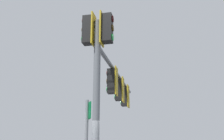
% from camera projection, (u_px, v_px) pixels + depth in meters
% --- Properties ---
extents(signal_mast_assembly, '(4.17, 5.65, 5.74)m').
position_uv_depth(signal_mast_assembly, '(110.00, 79.00, 8.92)').
color(signal_mast_assembly, slate).
rests_on(signal_mast_assembly, ground).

